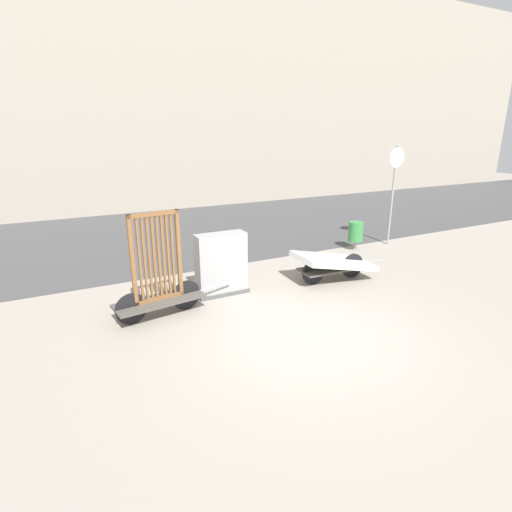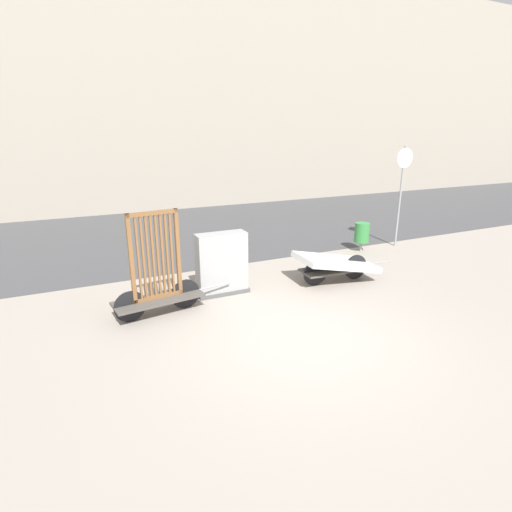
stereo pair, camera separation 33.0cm
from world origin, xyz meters
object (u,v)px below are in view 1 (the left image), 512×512
Objects in this scene: utility_cabinet at (221,266)px; sign_post at (394,183)px; bike_cart_with_bedframe at (159,283)px; bike_cart_with_mattress at (334,263)px; trash_bin at (356,232)px.

utility_cabinet is 6.26m from sign_post.
utility_cabinet is at bearing 10.36° from bike_cart_with_bedframe.
trash_bin reaches higher than bike_cart_with_mattress.
trash_bin is (6.13, 1.74, -0.12)m from bike_cart_with_bedframe.
bike_cart_with_mattress is at bearing -153.20° from sign_post.
sign_post is (6.00, 1.25, 1.26)m from utility_cabinet.
bike_cart_with_bedframe is at bearing -177.26° from bike_cart_with_mattress.
bike_cart_with_mattress is (4.00, -0.00, -0.22)m from bike_cart_with_bedframe.
utility_cabinet reaches higher than bike_cart_with_mattress.
bike_cart_with_mattress is at bearing -8.18° from bike_cart_with_bedframe.
utility_cabinet is at bearing -165.01° from trash_bin.
trash_bin is 1.86m from sign_post.
bike_cart_with_bedframe reaches higher than utility_cabinet.
sign_post is (3.43, 1.73, 1.43)m from bike_cart_with_mattress.
trash_bin is (4.70, 1.26, -0.07)m from utility_cabinet.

